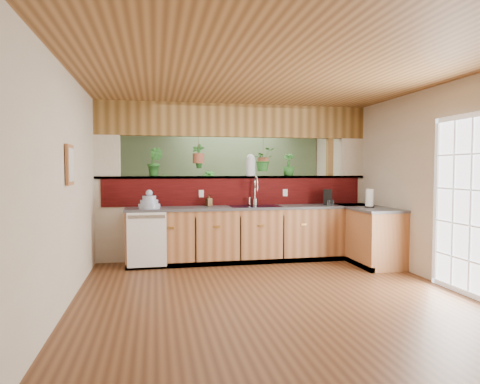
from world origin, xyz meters
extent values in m
cube|color=#56311A|center=(0.00, 0.00, 0.00)|extent=(4.60, 7.00, 0.01)
cube|color=brown|center=(0.00, 0.00, 2.60)|extent=(4.60, 7.00, 0.01)
cube|color=beige|center=(0.00, 3.50, 1.30)|extent=(4.60, 0.02, 2.60)
cube|color=beige|center=(0.00, -3.50, 1.30)|extent=(4.60, 0.02, 2.60)
cube|color=beige|center=(-2.30, 0.00, 1.30)|extent=(0.02, 7.00, 2.60)
cube|color=beige|center=(2.30, 0.00, 1.30)|extent=(0.02, 7.00, 2.60)
cube|color=beige|center=(0.00, 1.35, 0.68)|extent=(4.60, 0.15, 1.35)
cube|color=#3D0808|center=(0.00, 1.27, 1.12)|extent=(4.40, 0.02, 0.45)
cube|color=brown|center=(0.00, 1.35, 1.37)|extent=(4.60, 0.21, 0.04)
cube|color=brown|center=(0.00, 1.35, 2.33)|extent=(4.60, 0.15, 0.55)
cube|color=beige|center=(-2.10, 1.35, 1.70)|extent=(0.40, 0.15, 0.70)
cube|color=beige|center=(2.10, 1.35, 1.70)|extent=(0.40, 0.15, 0.70)
cube|color=brown|center=(1.70, 1.35, 1.30)|extent=(0.10, 0.10, 2.60)
cube|color=brown|center=(0.00, 1.35, 1.37)|extent=(4.60, 0.21, 0.04)
cube|color=brown|center=(0.00, 1.35, 2.33)|extent=(4.60, 0.15, 0.55)
cube|color=#536A48|center=(0.00, 3.48, 1.30)|extent=(4.55, 0.02, 2.55)
cube|color=#9A5E35|center=(0.25, 0.98, 0.43)|extent=(4.10, 0.60, 0.86)
cube|color=#434347|center=(0.25, 0.98, 0.88)|extent=(4.14, 0.64, 0.04)
cube|color=#9A5E35|center=(2.00, 0.54, 0.43)|extent=(0.60, 1.48, 0.86)
cube|color=#434347|center=(2.00, 0.54, 0.88)|extent=(0.64, 1.52, 0.04)
cube|color=#9A5E35|center=(2.00, 0.98, 0.43)|extent=(0.60, 0.60, 0.86)
cube|color=#434347|center=(2.00, 0.98, 0.88)|extent=(0.64, 0.64, 0.04)
cube|color=black|center=(0.25, 0.71, 0.04)|extent=(4.10, 0.06, 0.08)
cube|color=black|center=(1.73, 0.54, 0.04)|extent=(0.06, 1.48, 0.08)
cube|color=white|center=(-1.48, 0.66, 0.45)|extent=(0.58, 0.02, 0.82)
cube|color=#B7B7B2|center=(-1.48, 0.65, 0.80)|extent=(0.54, 0.01, 0.05)
cube|color=black|center=(0.25, 0.98, 0.89)|extent=(0.82, 0.50, 0.03)
cube|color=black|center=(0.06, 0.98, 0.80)|extent=(0.34, 0.40, 0.16)
cube|color=black|center=(0.44, 0.98, 0.80)|extent=(0.34, 0.40, 0.16)
cube|color=white|center=(2.27, -1.30, 1.05)|extent=(0.06, 1.02, 2.16)
cube|color=#9A5E35|center=(-2.27, -0.80, 1.55)|extent=(0.03, 0.35, 0.45)
cube|color=silver|center=(-2.26, -0.80, 1.55)|extent=(0.01, 0.27, 0.37)
cylinder|color=#B7B7B2|center=(0.30, 1.18, 0.95)|extent=(0.07, 0.07, 0.11)
cylinder|color=#B7B7B2|center=(0.30, 1.18, 1.14)|extent=(0.03, 0.03, 0.30)
torus|color=#B7B7B2|center=(0.30, 1.10, 1.29)|extent=(0.21, 0.09, 0.22)
cylinder|color=#B7B7B2|center=(0.30, 1.01, 1.22)|extent=(0.03, 0.03, 0.13)
cylinder|color=#B7B7B2|center=(0.20, 1.18, 0.97)|extent=(0.03, 0.03, 0.11)
cylinder|color=#96A4C2|center=(-1.44, 0.87, 0.94)|extent=(0.33, 0.33, 0.07)
cylinder|color=#96A4C2|center=(-1.44, 0.87, 1.00)|extent=(0.27, 0.27, 0.06)
cylinder|color=#96A4C2|center=(-1.44, 0.87, 1.07)|extent=(0.21, 0.21, 0.06)
sphere|color=#96A4C2|center=(-1.44, 0.87, 1.14)|extent=(0.10, 0.10, 0.10)
imported|color=#382714|center=(-0.49, 1.13, 1.00)|extent=(0.12, 0.12, 0.20)
cube|color=black|center=(1.52, 0.99, 1.03)|extent=(0.14, 0.23, 0.26)
cube|color=black|center=(1.52, 0.91, 0.94)|extent=(0.12, 0.09, 0.09)
cylinder|color=silver|center=(1.52, 0.93, 0.98)|extent=(0.07, 0.07, 0.07)
cylinder|color=black|center=(1.97, 0.39, 0.91)|extent=(0.15, 0.15, 0.02)
cylinder|color=#B7B7B2|center=(1.97, 0.39, 1.06)|extent=(0.02, 0.02, 0.31)
cylinder|color=white|center=(1.97, 0.39, 1.06)|extent=(0.12, 0.12, 0.27)
cylinder|color=silver|center=(0.26, 1.35, 1.53)|extent=(0.17, 0.17, 0.28)
sphere|color=silver|center=(0.26, 1.35, 1.69)|extent=(0.15, 0.15, 0.15)
imported|color=#256524|center=(-1.35, 1.35, 1.62)|extent=(0.32, 0.29, 0.47)
imported|color=#256524|center=(0.94, 1.35, 1.59)|extent=(0.29, 0.29, 0.39)
cylinder|color=brown|center=(-0.63, 1.35, 1.90)|extent=(0.01, 0.01, 0.30)
cylinder|color=brown|center=(-0.63, 1.35, 1.69)|extent=(0.19, 0.19, 0.16)
imported|color=#256524|center=(-0.63, 1.35, 1.93)|extent=(0.26, 0.22, 0.41)
cylinder|color=brown|center=(0.48, 1.35, 1.87)|extent=(0.01, 0.01, 0.36)
cylinder|color=brown|center=(0.48, 1.35, 1.63)|extent=(0.18, 0.18, 0.16)
imported|color=#256524|center=(0.48, 1.35, 1.87)|extent=(0.44, 0.41, 0.40)
cube|color=black|center=(-0.73, 3.25, 0.50)|extent=(1.48, 0.79, 0.96)
imported|color=#256524|center=(-1.16, 3.25, 1.18)|extent=(0.23, 0.17, 0.41)
imported|color=#256524|center=(-0.23, 3.25, 1.23)|extent=(0.36, 0.36, 0.50)
imported|color=#256524|center=(1.03, 2.26, 0.36)|extent=(0.67, 0.59, 0.71)
camera|label=1|loc=(-1.35, -5.81, 1.50)|focal=32.00mm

